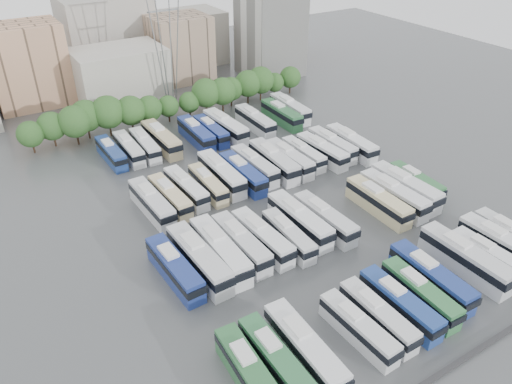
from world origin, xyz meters
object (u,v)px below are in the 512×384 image
bus_r0_s4 (358,328)px  bus_r1_s1 (199,259)px  apartment_tower (271,24)px  bus_r1_s3 (241,243)px  bus_r1_s2 (220,250)px  bus_r1_s4 (262,237)px  bus_r0_s10 (465,258)px  bus_r1_s6 (300,220)px  bus_r0_s6 (400,304)px  bus_r0_s7 (420,293)px  bus_r3_s1 (111,153)px  bus_r2_s1 (152,203)px  bus_r0_s2 (305,348)px  bus_r3_s10 (255,121)px  bus_r2_s10 (303,154)px  bus_r2_s2 (170,196)px  bus_r3_s2 (129,148)px  bus_r2_s11 (322,151)px  electricity_pylon (164,23)px  bus_r1_s0 (175,268)px  bus_r1_s13 (416,182)px  bus_r0_s8 (431,277)px  bus_r2_s12 (332,145)px  bus_r2_s5 (221,174)px  bus_r2_s8 (274,161)px  bus_r3_s8 (225,126)px  bus_r1_s5 (288,235)px  bus_r0_s12 (501,244)px  bus_r2_s4 (208,184)px  bus_r2_s7 (255,165)px  bus_r3_s6 (196,133)px  bus_r0_s0 (250,374)px  bus_r3_s12 (282,114)px  bus_r3_s4 (161,139)px  bus_r0_s1 (276,360)px  bus_r0_s13 (511,236)px  bus_r1_s11 (394,195)px  bus_r3_s13 (290,108)px  bus_r2_s3 (186,188)px  bus_r3_s3 (145,145)px  bus_r2_s13 (351,143)px  bus_r1_s7 (325,218)px  bus_r2_s6 (243,173)px

bus_r0_s4 → bus_r1_s1: 21.95m
apartment_tower → bus_r1_s3: (-45.64, -62.92, -11.10)m
bus_r1_s2 → bus_r1_s4: (6.42, -0.28, -0.18)m
bus_r0_s10 → bus_r1_s1: size_ratio=0.98×
bus_r1_s1 → bus_r1_s6: bus_r1_s1 is taller
bus_r0_s6 → bus_r0_s7: bearing=-0.1°
bus_r3_s1 → bus_r2_s1: bearing=-91.5°
bus_r0_s2 → bus_r3_s10: bearing=64.9°
apartment_tower → bus_r2_s10: bearing=-116.2°
bus_r0_s10 → bus_r3_s10: bearing=89.2°
bus_r2_s2 → bus_r3_s2: bearing=87.2°
bus_r2_s11 → bus_r2_s10: bearing=158.9°
electricity_pylon → bus_r1_s0: size_ratio=2.75×
bus_r1_s13 → bus_r2_s1: 42.83m
bus_r0_s8 → bus_r2_s12: bearing=71.4°
bus_r1_s13 → bus_r2_s5: 32.25m
bus_r2_s8 → bus_r3_s8: bus_r3_s8 is taller
bus_r1_s5 → bus_r0_s12: bearing=-34.1°
bus_r2_s4 → bus_r2_s7: (9.64, 1.15, 0.19)m
bus_r0_s8 → bus_r0_s12: 13.24m
bus_r1_s5 → bus_r1_s3: bearing=167.4°
bus_r1_s3 → bus_r3_s6: bus_r3_s6 is taller
bus_r0_s0 → bus_r0_s12: bearing=2.8°
bus_r2_s5 → bus_r0_s4: bearing=-94.0°
bus_r0_s10 → bus_r3_s12: 52.66m
bus_r2_s7 → bus_r2_s11: bus_r2_s7 is taller
apartment_tower → bus_r3_s4: (-42.26, -26.92, -10.98)m
bus_r0_s7 → bus_r2_s5: bus_r2_s5 is taller
bus_r3_s8 → bus_r3_s10: 6.77m
apartment_tower → bus_r1_s2: (-48.87, -62.99, -10.95)m
bus_r0_s2 → bus_r2_s10: bearing=55.3°
bus_r0_s1 → bus_r1_s5: bearing=51.9°
bus_r0_s8 → bus_r3_s10: (6.66, 52.52, -0.00)m
bus_r2_s11 → bus_r0_s13: bearing=-82.3°
bus_r1_s1 → bus_r1_s11: 32.99m
bus_r0_s12 → bus_r1_s2: size_ratio=0.93×
bus_r2_s12 → bus_r3_s4: size_ratio=0.90×
bus_r2_s1 → bus_r3_s13: size_ratio=0.97×
bus_r2_s1 → bus_r2_s3: (6.45, 1.58, -0.13)m
bus_r2_s7 → bus_r3_s3: bus_r2_s7 is taller
bus_r3_s12 → bus_r2_s10: bearing=-110.9°
bus_r0_s6 → bus_r2_s13: bus_r2_s13 is taller
bus_r1_s7 → bus_r3_s12: (16.35, 35.26, 0.05)m
bus_r1_s6 → bus_r2_s13: bearing=32.9°
bus_r0_s12 → bus_r1_s6: bearing=134.8°
bus_r1_s4 → bus_r1_s6: size_ratio=0.95×
bus_r2_s12 → bus_r1_s13: bearing=-79.8°
bus_r1_s11 → bus_r2_s6: size_ratio=1.05×
bus_r1_s7 → bus_r3_s2: bus_r1_s7 is taller
bus_r1_s1 → bus_r1_s3: 6.42m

